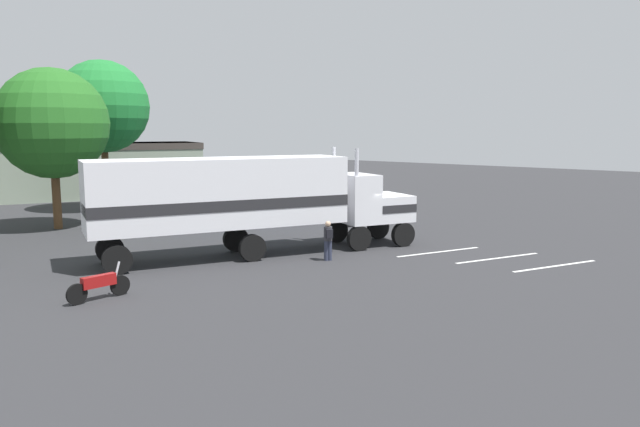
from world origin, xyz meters
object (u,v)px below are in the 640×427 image
at_px(tree_left, 52,124).
at_px(tree_center, 102,107).
at_px(semi_truck, 245,197).
at_px(parked_bus, 244,184).
at_px(person_bystander, 328,239).
at_px(motorcycle, 99,285).

distance_m(tree_left, tree_center, 7.38).
height_order(semi_truck, parked_bus, semi_truck).
distance_m(parked_bus, tree_left, 10.84).
bearing_deg(parked_bus, tree_center, 108.76).
height_order(person_bystander, parked_bus, parked_bus).
distance_m(parked_bus, tree_center, 11.14).
relative_size(parked_bus, motorcycle, 5.14).
height_order(parked_bus, tree_center, tree_center).
height_order(semi_truck, tree_center, tree_center).
bearing_deg(semi_truck, tree_center, 76.91).
distance_m(motorcycle, tree_left, 16.26).
xyz_separation_m(person_bystander, motorcycle, (-9.04, 1.94, -0.41)).
height_order(semi_truck, motorcycle, semi_truck).
bearing_deg(semi_truck, parked_bus, 47.23).
xyz_separation_m(parked_bus, tree_center, (-3.26, 9.59, 4.66)).
bearing_deg(person_bystander, semi_truck, 114.55).
relative_size(parked_bus, tree_center, 1.12).
height_order(person_bystander, tree_center, tree_center).
xyz_separation_m(semi_truck, tree_left, (-1.61, 12.94, 3.07)).
distance_m(person_bystander, motorcycle, 9.25).
relative_size(tree_left, tree_center, 0.88).
relative_size(semi_truck, parked_bus, 1.28).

